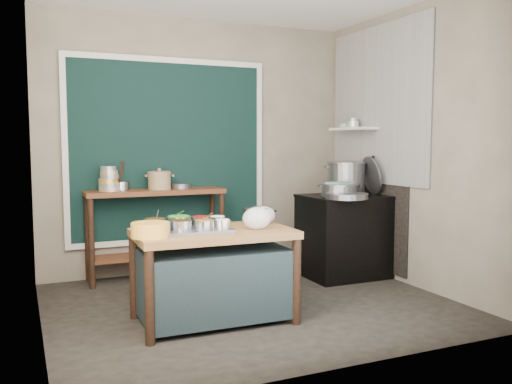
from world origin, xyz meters
name	(u,v)px	position (x,y,z in m)	size (l,w,h in m)	color
floor	(251,305)	(0.00, 0.00, -0.01)	(3.50, 3.00, 0.02)	#2D2822
back_wall	(198,146)	(0.00, 1.51, 1.40)	(3.50, 0.02, 2.80)	gray
left_wall	(34,149)	(-1.76, 0.00, 1.40)	(0.02, 3.00, 2.80)	gray
right_wall	(412,147)	(1.76, 0.00, 1.40)	(0.02, 3.00, 2.80)	gray
curtain_panel	(169,151)	(-0.35, 1.47, 1.35)	(2.10, 0.02, 1.90)	black
curtain_frame	(169,151)	(-0.35, 1.46, 1.35)	(2.22, 0.03, 2.02)	beige
tile_panel	(378,105)	(1.74, 0.55, 1.85)	(0.02, 1.70, 1.70)	#B2B2AA
soot_patch	(370,209)	(1.74, 0.65, 0.70)	(0.01, 1.30, 1.30)	black
wall_shelf	(353,129)	(1.63, 0.85, 1.60)	(0.22, 0.70, 0.03)	beige
prep_table	(214,276)	(-0.46, -0.30, 0.38)	(1.25, 0.72, 0.75)	brown
back_counter	(156,234)	(-0.55, 1.28, 0.47)	(1.45, 0.40, 0.95)	#5B321A
stove_block	(346,237)	(1.35, 0.55, 0.42)	(0.90, 0.68, 0.85)	black
stove_top	(346,197)	(1.35, 0.55, 0.86)	(0.92, 0.69, 0.03)	black
condiment_tray	(190,230)	(-0.66, -0.30, 0.76)	(0.61, 0.44, 0.03)	gray
condiment_bowls	(185,223)	(-0.68, -0.24, 0.81)	(0.69, 0.38, 0.08)	gray
yellow_basin	(150,230)	(-0.99, -0.42, 0.80)	(0.28, 0.28, 0.11)	gold
saucepan	(257,215)	(0.00, -0.11, 0.82)	(0.25, 0.25, 0.14)	gray
plastic_bag_a	(257,218)	(-0.12, -0.41, 0.84)	(0.24, 0.20, 0.18)	white
plastic_bag_b	(264,215)	(0.04, -0.18, 0.83)	(0.20, 0.17, 0.15)	white
bowl_stack	(109,180)	(-1.03, 1.30, 1.06)	(0.23, 0.23, 0.25)	tan
utensil_cup	(122,186)	(-0.90, 1.30, 1.00)	(0.16, 0.16, 0.09)	gray
ceramic_crock	(159,181)	(-0.51, 1.27, 1.04)	(0.26, 0.26, 0.17)	#947C50
wide_bowl	(181,186)	(-0.27, 1.29, 0.98)	(0.21, 0.21, 0.05)	gray
stock_pot	(346,178)	(1.44, 0.69, 1.06)	(0.45, 0.45, 0.35)	gray
pot_lid	(371,175)	(1.64, 0.51, 1.09)	(0.43, 0.43, 0.02)	gray
steamer	(340,190)	(1.21, 0.46, 0.95)	(0.41, 0.41, 0.13)	gray
green_cloth	(340,183)	(1.21, 0.46, 1.02)	(0.25, 0.19, 0.02)	slate
shallow_pan	(347,196)	(1.15, 0.24, 0.91)	(0.43, 0.43, 0.06)	gray
shelf_bowl_stack	(353,123)	(1.63, 0.85, 1.66)	(0.13, 0.13, 0.11)	silver
shelf_bowl_green	(345,126)	(1.63, 1.02, 1.64)	(0.13, 0.13, 0.05)	gray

